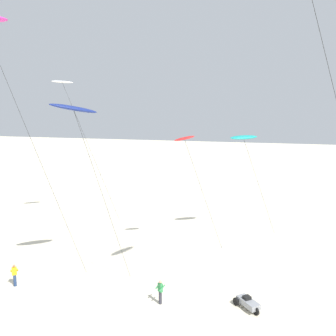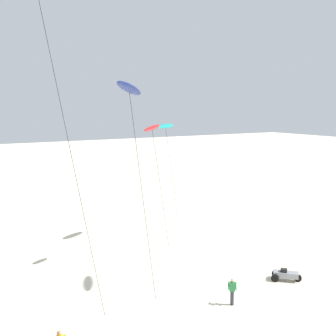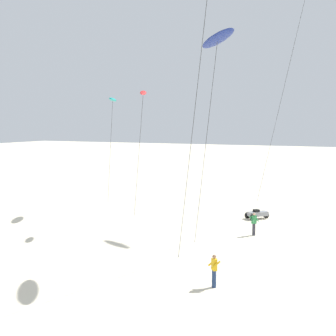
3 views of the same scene
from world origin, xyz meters
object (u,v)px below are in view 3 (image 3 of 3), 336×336
Objects in this scene: kite_flyer_nearest at (214,270)px; kite_flyer_middle at (254,223)px; beach_buggy at (257,214)px; kite_red at (143,96)px; kite_teal at (113,100)px; kite_navy at (217,40)px.

kite_flyer_nearest is 11.09m from kite_flyer_middle.
beach_buggy is (16.73, 1.85, -0.46)m from kite_flyer_nearest.
kite_teal is at bearing 50.99° from kite_red.
kite_flyer_middle is (-3.87, -14.22, -9.31)m from kite_teal.
kite_navy is at bearing -178.38° from beach_buggy.
kite_red is at bearing 53.55° from kite_navy.
kite_navy reaches higher than kite_teal.
kite_teal is 6.33× the size of kite_flyer_nearest.
kite_teal is 16.45m from beach_buggy.
kite_red reaches higher than kite_flyer_nearest.
kite_navy reaches higher than kite_red.
kite_red is 16.96m from kite_flyer_nearest.
kite_flyer_nearest is 0.86× the size of beach_buggy.
kite_teal is 17.43m from kite_flyer_middle.
beach_buggy is (1.80, -13.11, -9.77)m from kite_teal.
kite_teal reaches higher than kite_flyer_nearest.
kite_flyer_nearest is (-4.60, -1.51, -12.04)m from kite_navy.
kite_navy reaches higher than kite_flyer_middle.
kite_navy reaches higher than kite_flyer_nearest.
kite_flyer_nearest reaches higher than beach_buggy.
kite_flyer_middle is at bearing -6.74° from kite_navy.
kite_red is 6.47× the size of kite_flyer_middle.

